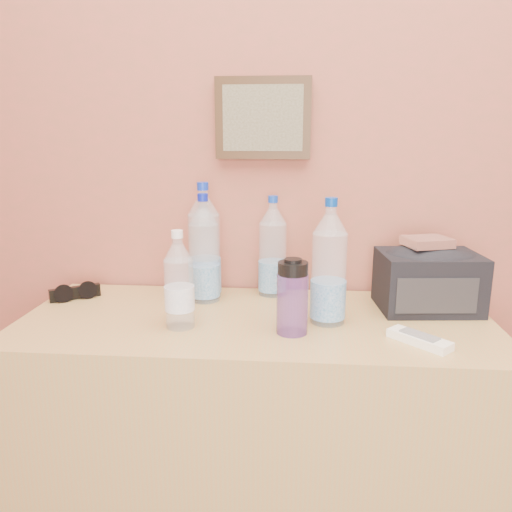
% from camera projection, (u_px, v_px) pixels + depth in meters
% --- Properties ---
extents(picture_frame, '(0.30, 0.03, 0.25)m').
position_uv_depth(picture_frame, '(263.00, 118.00, 1.56)').
color(picture_frame, '#382311').
rests_on(picture_frame, room_shell).
extents(dresser, '(1.34, 0.56, 0.84)m').
position_uv_depth(dresser, '(256.00, 447.00, 1.53)').
color(dresser, tan).
rests_on(dresser, ground).
extents(pet_large_a, '(0.10, 0.10, 0.37)m').
position_uv_depth(pet_large_a, '(204.00, 247.00, 1.58)').
color(pet_large_a, silver).
rests_on(pet_large_a, dresser).
extents(pet_large_b, '(0.09, 0.09, 0.32)m').
position_uv_depth(pet_large_b, '(273.00, 252.00, 1.61)').
color(pet_large_b, white).
rests_on(pet_large_b, dresser).
extents(pet_large_c, '(0.09, 0.09, 0.34)m').
position_uv_depth(pet_large_c, '(204.00, 254.00, 1.55)').
color(pet_large_c, white).
rests_on(pet_large_c, dresser).
extents(pet_large_d, '(0.09, 0.09, 0.35)m').
position_uv_depth(pet_large_d, '(329.00, 269.00, 1.36)').
color(pet_large_d, silver).
rests_on(pet_large_d, dresser).
extents(pet_small, '(0.08, 0.08, 0.27)m').
position_uv_depth(pet_small, '(179.00, 285.00, 1.34)').
color(pet_small, silver).
rests_on(pet_small, dresser).
extents(nalgene_bottle, '(0.08, 0.08, 0.20)m').
position_uv_depth(nalgene_bottle, '(292.00, 297.00, 1.30)').
color(nalgene_bottle, '#623789').
rests_on(nalgene_bottle, dresser).
extents(sunglasses, '(0.16, 0.14, 0.04)m').
position_uv_depth(sunglasses, '(75.00, 293.00, 1.59)').
color(sunglasses, black).
rests_on(sunglasses, dresser).
extents(ac_remote, '(0.15, 0.15, 0.02)m').
position_uv_depth(ac_remote, '(419.00, 340.00, 1.25)').
color(ac_remote, white).
rests_on(ac_remote, dresser).
extents(toiletry_bag, '(0.30, 0.23, 0.19)m').
position_uv_depth(toiletry_bag, '(428.00, 278.00, 1.48)').
color(toiletry_bag, black).
rests_on(toiletry_bag, dresser).
extents(foil_packet, '(0.15, 0.13, 0.03)m').
position_uv_depth(foil_packet, '(427.00, 242.00, 1.45)').
color(foil_packet, silver).
rests_on(foil_packet, toiletry_bag).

